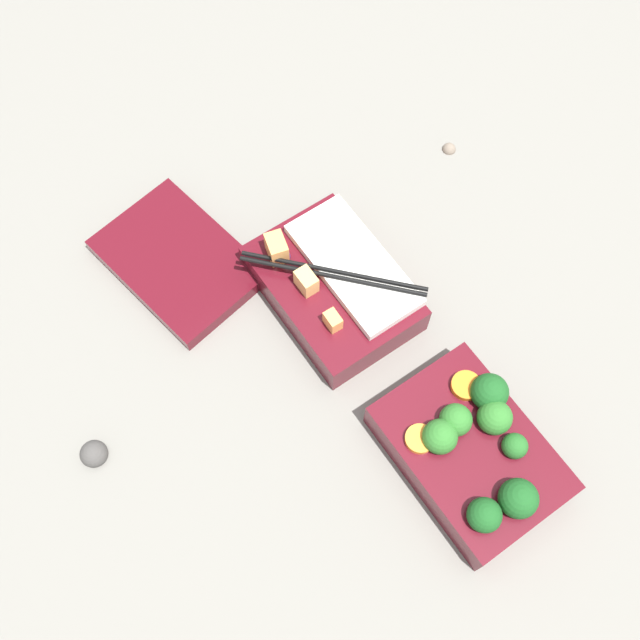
{
  "coord_description": "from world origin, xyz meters",
  "views": [
    {
      "loc": [
        -0.2,
        0.25,
        0.8
      ],
      "look_at": [
        0.09,
        0.05,
        0.05
      ],
      "focal_mm": 42.0,
      "sensor_mm": 36.0,
      "label": 1
    }
  ],
  "objects": [
    {
      "name": "bento_tray_rice",
      "position": [
        0.12,
        0.01,
        0.03
      ],
      "size": [
        0.19,
        0.15,
        0.07
      ],
      "color": "#510F19",
      "rests_on": "ground_plane"
    },
    {
      "name": "pebble_0",
      "position": [
        0.21,
        -0.24,
        0.0
      ],
      "size": [
        0.02,
        0.02,
        0.02
      ],
      "primitive_type": "sphere",
      "color": "#7A6B5B",
      "rests_on": "ground_plane"
    },
    {
      "name": "bento_lid",
      "position": [
        0.26,
        0.14,
        0.01
      ],
      "size": [
        0.21,
        0.16,
        0.02
      ],
      "primitive_type": "cube",
      "rotation": [
        0.0,
        0.0,
        0.18
      ],
      "color": "#510F19",
      "rests_on": "ground_plane"
    },
    {
      "name": "bento_tray_vegetable",
      "position": [
        -0.12,
        -0.0,
        0.03
      ],
      "size": [
        0.19,
        0.14,
        0.08
      ],
      "color": "#510F19",
      "rests_on": "ground_plane"
    },
    {
      "name": "ground_plane",
      "position": [
        0.0,
        0.0,
        0.0
      ],
      "size": [
        3.0,
        3.0,
        0.0
      ],
      "primitive_type": "plane",
      "color": "slate"
    },
    {
      "name": "pebble_1",
      "position": [
        0.11,
        0.33,
        0.01
      ],
      "size": [
        0.03,
        0.03,
        0.03
      ],
      "primitive_type": "sphere",
      "color": "#474442",
      "rests_on": "ground_plane"
    }
  ]
}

